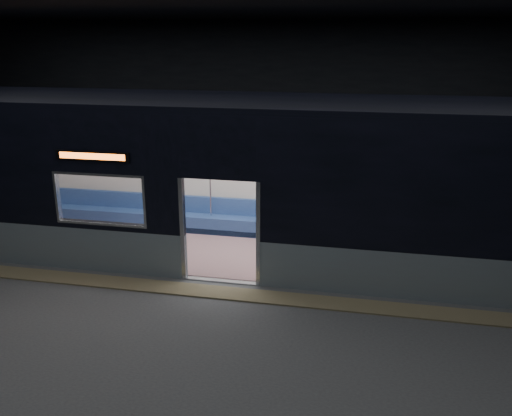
% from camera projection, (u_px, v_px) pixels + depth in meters
% --- Properties ---
extents(station_floor, '(24.00, 14.00, 0.01)m').
position_uv_depth(station_floor, '(206.00, 307.00, 9.54)').
color(station_floor, '#47494C').
rests_on(station_floor, ground).
extents(station_envelope, '(24.00, 14.00, 5.00)m').
position_uv_depth(station_envelope, '(199.00, 96.00, 8.43)').
color(station_envelope, black).
rests_on(station_envelope, station_floor).
extents(tactile_strip, '(22.80, 0.50, 0.03)m').
position_uv_depth(tactile_strip, '(214.00, 292.00, 10.04)').
color(tactile_strip, '#8C7F59').
rests_on(tactile_strip, station_floor).
extents(metro_car, '(18.00, 3.04, 3.35)m').
position_uv_depth(metro_car, '(238.00, 171.00, 11.35)').
color(metro_car, gray).
rests_on(metro_car, station_floor).
extents(passenger, '(0.45, 0.78, 1.49)m').
position_uv_depth(passenger, '(295.00, 206.00, 12.37)').
color(passenger, black).
rests_on(passenger, metro_car).
extents(handbag, '(0.39, 0.35, 0.17)m').
position_uv_depth(handbag, '(295.00, 215.00, 12.17)').
color(handbag, black).
rests_on(handbag, passenger).
extents(transit_map, '(0.99, 0.03, 0.65)m').
position_uv_depth(transit_map, '(287.00, 175.00, 12.52)').
color(transit_map, white).
rests_on(transit_map, metro_car).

